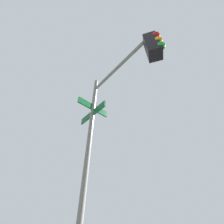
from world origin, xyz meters
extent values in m
cylinder|color=slate|center=(-7.39, -6.94, 2.63)|extent=(0.12, 0.12, 5.26)
cylinder|color=slate|center=(-6.82, -6.03, 4.86)|extent=(1.20, 1.86, 0.09)
cube|color=black|center=(-6.26, -5.13, 4.41)|extent=(0.28, 0.28, 0.80)
sphere|color=red|center=(-6.18, -5.00, 4.66)|extent=(0.18, 0.18, 0.18)
sphere|color=orange|center=(-6.18, -5.00, 4.41)|extent=(0.18, 0.18, 0.18)
sphere|color=green|center=(-6.18, -5.00, 4.16)|extent=(0.18, 0.18, 0.18)
cube|color=#0F5128|center=(-7.39, -6.94, 3.83)|extent=(0.61, 0.96, 0.20)
cube|color=#0F5128|center=(-7.39, -6.94, 4.05)|extent=(0.87, 0.56, 0.20)
camera|label=1|loc=(-4.70, -5.58, 1.40)|focal=21.92mm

